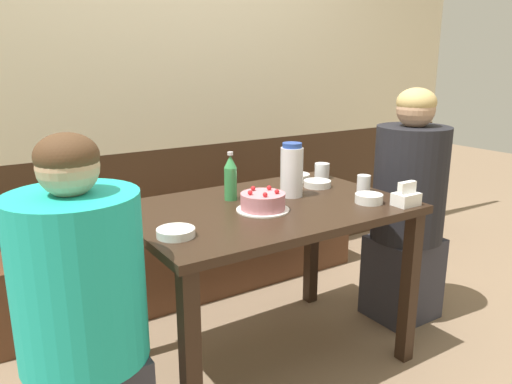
% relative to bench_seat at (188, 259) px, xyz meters
% --- Properties ---
extents(ground_plane, '(12.00, 12.00, 0.00)m').
position_rel_bench_seat_xyz_m(ground_plane, '(0.00, -0.83, -0.22)').
color(ground_plane, '#846B51').
extents(back_wall, '(4.80, 0.04, 2.50)m').
position_rel_bench_seat_xyz_m(back_wall, '(0.00, 0.22, 1.03)').
color(back_wall, '#3D2819').
rests_on(back_wall, ground_plane).
extents(bench_seat, '(2.24, 0.38, 0.43)m').
position_rel_bench_seat_xyz_m(bench_seat, '(0.00, 0.00, 0.00)').
color(bench_seat, '#56331E').
rests_on(bench_seat, ground_plane).
extents(dining_table, '(1.20, 0.80, 0.76)m').
position_rel_bench_seat_xyz_m(dining_table, '(0.00, -0.83, 0.44)').
color(dining_table, black).
rests_on(dining_table, ground_plane).
extents(birthday_cake, '(0.22, 0.22, 0.09)m').
position_rel_bench_seat_xyz_m(birthday_cake, '(-0.06, -0.89, 0.58)').
color(birthday_cake, white).
rests_on(birthday_cake, dining_table).
extents(water_pitcher, '(0.10, 0.10, 0.25)m').
position_rel_bench_seat_xyz_m(water_pitcher, '(0.18, -0.77, 0.66)').
color(water_pitcher, white).
rests_on(water_pitcher, dining_table).
extents(soju_bottle, '(0.06, 0.06, 0.22)m').
position_rel_bench_seat_xyz_m(soju_bottle, '(-0.09, -0.67, 0.65)').
color(soju_bottle, '#388E4C').
rests_on(soju_bottle, dining_table).
extents(napkin_holder, '(0.11, 0.08, 0.11)m').
position_rel_bench_seat_xyz_m(napkin_holder, '(0.50, -1.16, 0.58)').
color(napkin_holder, white).
rests_on(napkin_holder, dining_table).
extents(bowl_soup_white, '(0.13, 0.13, 0.03)m').
position_rel_bench_seat_xyz_m(bowl_soup_white, '(0.38, -0.71, 0.56)').
color(bowl_soup_white, white).
rests_on(bowl_soup_white, dining_table).
extents(bowl_rice_small, '(0.12, 0.12, 0.04)m').
position_rel_bench_seat_xyz_m(bowl_rice_small, '(0.39, -1.05, 0.56)').
color(bowl_rice_small, white).
rests_on(bowl_rice_small, dining_table).
extents(bowl_side_dish, '(0.14, 0.14, 0.04)m').
position_rel_bench_seat_xyz_m(bowl_side_dish, '(0.38, -0.54, 0.56)').
color(bowl_side_dish, white).
rests_on(bowl_side_dish, dining_table).
extents(bowl_sauce_shallow, '(0.14, 0.14, 0.03)m').
position_rel_bench_seat_xyz_m(bowl_sauce_shallow, '(-0.49, -0.98, 0.56)').
color(bowl_sauce_shallow, white).
rests_on(bowl_sauce_shallow, dining_table).
extents(glass_water_tall, '(0.08, 0.08, 0.08)m').
position_rel_bench_seat_xyz_m(glass_water_tall, '(0.53, -0.57, 0.58)').
color(glass_water_tall, silver).
rests_on(glass_water_tall, dining_table).
extents(glass_tumbler_short, '(0.06, 0.06, 0.08)m').
position_rel_bench_seat_xyz_m(glass_tumbler_short, '(0.51, -0.89, 0.58)').
color(glass_tumbler_short, silver).
rests_on(glass_tumbler_short, dining_table).
extents(person_teal_shirt, '(0.40, 0.40, 1.17)m').
position_rel_bench_seat_xyz_m(person_teal_shirt, '(-0.86, -1.07, 0.37)').
color(person_teal_shirt, '#33333D').
rests_on(person_teal_shirt, ground_plane).
extents(person_pale_blue_shirt, '(0.37, 0.37, 1.23)m').
position_rel_bench_seat_xyz_m(person_pale_blue_shirt, '(0.86, -0.88, 0.40)').
color(person_pale_blue_shirt, '#33333D').
rests_on(person_pale_blue_shirt, ground_plane).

